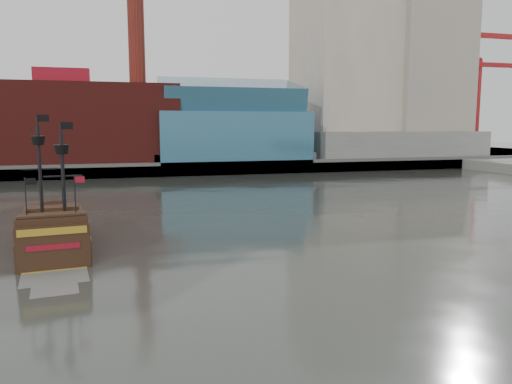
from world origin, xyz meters
name	(u,v)px	position (x,y,z in m)	size (l,w,h in m)	color
ground	(323,267)	(0.00, 0.00, 0.00)	(400.00, 400.00, 0.00)	#282B26
promenade_far	(170,160)	(0.00, 92.00, 1.00)	(220.00, 60.00, 2.00)	slate
seawall	(188,169)	(0.00, 62.50, 1.30)	(220.00, 1.00, 2.60)	#4C4C49
skyline	(195,57)	(5.21, 84.56, 24.55)	(149.00, 45.00, 62.00)	brown
crane_a	(475,88)	(78.63, 82.00, 19.11)	(22.50, 4.00, 32.25)	slate
crane_b	(478,103)	(88.23, 92.00, 15.57)	(19.10, 4.00, 26.25)	slate
pirate_ship	(54,238)	(-17.81, 9.58, 0.99)	(5.82, 15.02, 10.97)	black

